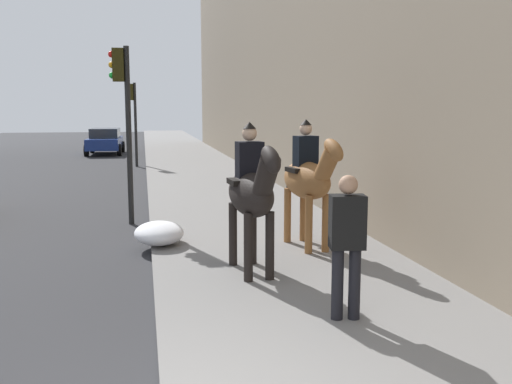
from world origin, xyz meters
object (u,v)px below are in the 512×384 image
at_px(traffic_light_near_curb, 124,107).
at_px(car_mid_lane, 105,141).
at_px(pedestrian_greeting, 347,237).
at_px(traffic_light_far_curb, 133,111).
at_px(mounted_horse_far, 308,178).
at_px(mounted_horse_near, 252,192).

bearing_deg(traffic_light_near_curb, car_mid_lane, 4.81).
bearing_deg(car_mid_lane, traffic_light_near_curb, 6.86).
bearing_deg(pedestrian_greeting, car_mid_lane, 17.57).
relative_size(pedestrian_greeting, car_mid_lane, 0.41).
relative_size(traffic_light_near_curb, traffic_light_far_curb, 1.06).
bearing_deg(car_mid_lane, pedestrian_greeting, 11.24).
distance_m(mounted_horse_far, car_mid_lane, 24.13).
xyz_separation_m(mounted_horse_near, car_mid_lane, (24.99, 3.65, -0.60)).
relative_size(mounted_horse_near, car_mid_lane, 0.54).
bearing_deg(traffic_light_near_curb, mounted_horse_near, -157.47).
height_order(mounted_horse_far, traffic_light_near_curb, traffic_light_near_curb).
xyz_separation_m(mounted_horse_near, mounted_horse_far, (1.37, -1.26, 0.01)).
distance_m(mounted_horse_far, traffic_light_near_curb, 4.76).
bearing_deg(mounted_horse_far, traffic_light_near_curb, -145.18).
height_order(mounted_horse_far, traffic_light_far_curb, traffic_light_far_curb).
distance_m(mounted_horse_far, pedestrian_greeting, 3.48).
distance_m(mounted_horse_near, pedestrian_greeting, 2.19).
bearing_deg(mounted_horse_near, mounted_horse_far, 132.31).
relative_size(car_mid_lane, traffic_light_near_curb, 1.08).
relative_size(mounted_horse_near, traffic_light_near_curb, 0.58).
bearing_deg(pedestrian_greeting, traffic_light_near_curb, 30.00).
bearing_deg(traffic_light_far_curb, mounted_horse_near, -173.67).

